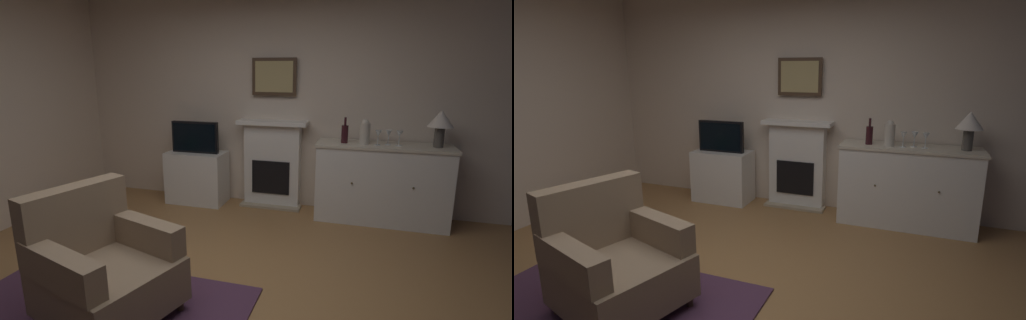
% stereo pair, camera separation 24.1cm
% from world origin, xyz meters
% --- Properties ---
extents(ground_plane, '(5.45, 4.91, 0.10)m').
position_xyz_m(ground_plane, '(0.00, 0.00, -0.05)').
color(ground_plane, '#9E7042').
rests_on(ground_plane, ground).
extents(wall_rear, '(5.45, 0.06, 2.96)m').
position_xyz_m(wall_rear, '(0.00, 2.42, 1.48)').
color(wall_rear, beige).
rests_on(wall_rear, ground_plane).
extents(area_rug, '(2.11, 1.46, 0.02)m').
position_xyz_m(area_rug, '(-0.68, -0.37, 0.01)').
color(area_rug, '#4C2D47').
rests_on(area_rug, ground_plane).
extents(fireplace_unit, '(0.87, 0.30, 1.10)m').
position_xyz_m(fireplace_unit, '(-0.04, 2.30, 0.55)').
color(fireplace_unit, white).
rests_on(fireplace_unit, ground_plane).
extents(framed_picture, '(0.55, 0.04, 0.45)m').
position_xyz_m(framed_picture, '(-0.04, 2.34, 1.63)').
color(framed_picture, '#473323').
extents(sideboard_cabinet, '(1.47, 0.49, 0.90)m').
position_xyz_m(sideboard_cabinet, '(1.28, 2.12, 0.45)').
color(sideboard_cabinet, white).
rests_on(sideboard_cabinet, ground_plane).
extents(table_lamp, '(0.26, 0.26, 0.40)m').
position_xyz_m(table_lamp, '(1.83, 2.12, 1.18)').
color(table_lamp, '#4C4742').
rests_on(table_lamp, sideboard_cabinet).
extents(wine_bottle, '(0.08, 0.08, 0.29)m').
position_xyz_m(wine_bottle, '(0.85, 2.10, 1.01)').
color(wine_bottle, '#331419').
rests_on(wine_bottle, sideboard_cabinet).
extents(wine_glass_left, '(0.07, 0.07, 0.16)m').
position_xyz_m(wine_glass_left, '(1.21, 2.06, 1.02)').
color(wine_glass_left, silver).
rests_on(wine_glass_left, sideboard_cabinet).
extents(wine_glass_center, '(0.07, 0.07, 0.16)m').
position_xyz_m(wine_glass_center, '(1.32, 2.12, 1.02)').
color(wine_glass_center, silver).
rests_on(wine_glass_center, sideboard_cabinet).
extents(wine_glass_right, '(0.07, 0.07, 0.16)m').
position_xyz_m(wine_glass_right, '(1.43, 2.09, 1.02)').
color(wine_glass_right, silver).
rests_on(wine_glass_right, sideboard_cabinet).
extents(vase_decorative, '(0.11, 0.11, 0.28)m').
position_xyz_m(vase_decorative, '(1.07, 2.07, 1.04)').
color(vase_decorative, beige).
rests_on(vase_decorative, sideboard_cabinet).
extents(tv_cabinet, '(0.75, 0.42, 0.67)m').
position_xyz_m(tv_cabinet, '(-1.01, 2.13, 0.34)').
color(tv_cabinet, white).
rests_on(tv_cabinet, ground_plane).
extents(tv_set, '(0.62, 0.07, 0.40)m').
position_xyz_m(tv_set, '(-1.01, 2.11, 0.87)').
color(tv_set, black).
rests_on(tv_set, tv_cabinet).
extents(armchair, '(1.00, 0.96, 0.92)m').
position_xyz_m(armchair, '(-0.61, -0.26, 0.38)').
color(armchair, '#8C7259').
rests_on(armchair, ground_plane).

